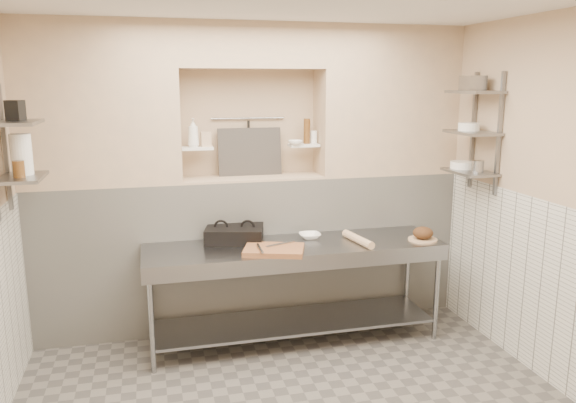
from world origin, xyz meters
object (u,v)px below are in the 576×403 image
object	(u,v)px
prep_table	(295,273)
bread_loaf	(423,233)
cutting_board	(274,250)
jug_left	(21,154)
bowl_alcove	(295,143)
rolling_pin	(358,239)
bottle_soap	(193,133)
panini_press	(235,234)
mixing_bowl	(310,236)

from	to	relation	value
prep_table	bread_loaf	bearing A→B (deg)	-7.21
cutting_board	jug_left	distance (m)	2.06
prep_table	bowl_alcove	xyz separation A→B (m)	(0.14, 0.51, 1.09)
rolling_pin	bottle_soap	xyz separation A→B (m)	(-1.35, 0.64, 0.91)
cutting_board	panini_press	bearing A→B (deg)	123.29
prep_table	jug_left	bearing A→B (deg)	-178.15
panini_press	bowl_alcove	size ratio (longest dim) A/B	4.20
mixing_bowl	bottle_soap	world-z (taller)	bottle_soap
bottle_soap	bread_loaf	bearing A→B (deg)	-19.93
rolling_pin	jug_left	size ratio (longest dim) A/B	1.48
mixing_bowl	bottle_soap	xyz separation A→B (m)	(-0.98, 0.40, 0.92)
cutting_board	jug_left	world-z (taller)	jug_left
jug_left	bread_loaf	bearing A→B (deg)	-1.36
mixing_bowl	jug_left	bearing A→B (deg)	-174.28
bottle_soap	jug_left	world-z (taller)	bottle_soap
cutting_board	bread_loaf	xyz separation A→B (m)	(1.37, 0.04, 0.05)
cutting_board	bowl_alcove	xyz separation A→B (m)	(0.36, 0.69, 0.81)
prep_table	jug_left	xyz separation A→B (m)	(-2.10, -0.07, 1.12)
bowl_alcove	jug_left	bearing A→B (deg)	-165.62
bottle_soap	bowl_alcove	size ratio (longest dim) A/B	1.89
jug_left	rolling_pin	bearing A→B (deg)	-0.34
panini_press	rolling_pin	distance (m)	1.09
jug_left	panini_press	bearing A→B (deg)	10.30
bread_loaf	bottle_soap	world-z (taller)	bottle_soap
bowl_alcove	jug_left	size ratio (longest dim) A/B	0.45
panini_press	jug_left	bearing A→B (deg)	-155.72
rolling_pin	bowl_alcove	bearing A→B (deg)	125.00
panini_press	rolling_pin	bearing A→B (deg)	-2.48
cutting_board	bottle_soap	xyz separation A→B (m)	(-0.57, 0.74, 0.92)
rolling_pin	bread_loaf	bearing A→B (deg)	-5.90
cutting_board	bread_loaf	world-z (taller)	bread_loaf
bottle_soap	jug_left	bearing A→B (deg)	-154.40
rolling_pin	bottle_soap	world-z (taller)	bottle_soap
panini_press	cutting_board	size ratio (longest dim) A/B	1.17
bowl_alcove	bread_loaf	bearing A→B (deg)	-32.95
panini_press	cutting_board	xyz separation A→B (m)	(0.27, -0.40, -0.05)
bottle_soap	jug_left	size ratio (longest dim) A/B	0.85
bowl_alcove	panini_press	bearing A→B (deg)	-155.89
prep_table	cutting_board	world-z (taller)	cutting_board
rolling_pin	bread_loaf	xyz separation A→B (m)	(0.59, -0.06, 0.03)
bottle_soap	bowl_alcove	xyz separation A→B (m)	(0.93, -0.05, -0.11)
bread_loaf	jug_left	xyz separation A→B (m)	(-3.25, 0.08, 0.79)
prep_table	bowl_alcove	size ratio (longest dim) A/B	19.17
bread_loaf	prep_table	bearing A→B (deg)	172.79
bowl_alcove	rolling_pin	bearing A→B (deg)	-55.00
prep_table	bowl_alcove	bearing A→B (deg)	74.72
mixing_bowl	bottle_soap	bearing A→B (deg)	157.90
bottle_soap	jug_left	xyz separation A→B (m)	(-1.31, -0.63, -0.08)
cutting_board	bottle_soap	size ratio (longest dim) A/B	1.90
prep_table	mixing_bowl	distance (m)	0.37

